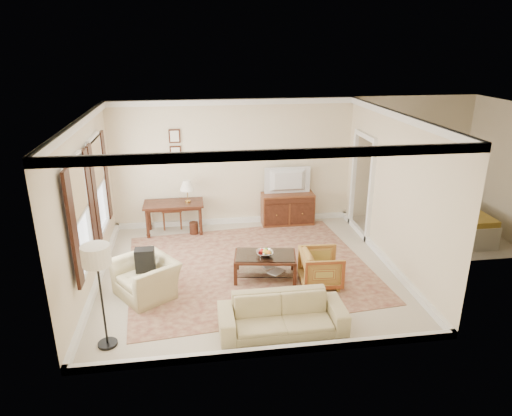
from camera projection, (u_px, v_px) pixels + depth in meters
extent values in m
cube|color=beige|center=(248.00, 271.00, 8.59)|extent=(5.50, 5.00, 0.01)
cube|color=white|center=(247.00, 116.00, 7.59)|extent=(5.50, 5.00, 0.01)
cube|color=beige|center=(234.00, 163.00, 10.41)|extent=(5.50, 0.01, 2.90)
cube|color=beige|center=(272.00, 262.00, 5.77)|extent=(5.50, 0.01, 2.90)
cube|color=beige|center=(86.00, 206.00, 7.72)|extent=(0.01, 5.00, 2.90)
cube|color=beige|center=(394.00, 192.00, 8.46)|extent=(0.01, 5.00, 2.90)
cube|color=beige|center=(429.00, 234.00, 10.23)|extent=(3.00, 2.70, 0.01)
cube|color=beige|center=(502.00, 169.00, 9.93)|extent=(0.01, 2.70, 2.90)
cube|color=maroon|center=(249.00, 267.00, 8.74)|extent=(4.77, 4.20, 0.01)
cube|color=#482114|center=(173.00, 204.00, 10.09)|extent=(1.31, 0.65, 0.05)
cylinder|color=#482114|center=(147.00, 224.00, 9.91)|extent=(0.07, 0.07, 0.67)
cylinder|color=#482114|center=(201.00, 221.00, 10.06)|extent=(0.07, 0.07, 0.67)
cylinder|color=#482114|center=(149.00, 216.00, 10.37)|extent=(0.07, 0.07, 0.67)
cylinder|color=#482114|center=(200.00, 213.00, 10.52)|extent=(0.07, 0.07, 0.67)
cube|color=brown|center=(287.00, 209.00, 10.70)|extent=(1.21, 0.47, 0.75)
imported|color=black|center=(289.00, 173.00, 10.38)|extent=(1.02, 0.58, 0.13)
cube|color=#482114|center=(265.00, 257.00, 8.21)|extent=(1.19, 0.81, 0.04)
cube|color=silver|center=(265.00, 255.00, 8.20)|extent=(1.12, 0.74, 0.01)
cube|color=silver|center=(265.00, 270.00, 8.30)|extent=(1.10, 0.72, 0.02)
cube|color=#482114|center=(236.00, 275.00, 8.02)|extent=(0.07, 0.07, 0.43)
cube|color=#482114|center=(295.00, 275.00, 8.00)|extent=(0.07, 0.07, 0.43)
cube|color=#482114|center=(237.00, 260.00, 8.57)|extent=(0.07, 0.07, 0.43)
cube|color=#482114|center=(293.00, 260.00, 8.55)|extent=(0.07, 0.07, 0.43)
imported|color=silver|center=(265.00, 253.00, 8.15)|extent=(0.42, 0.42, 0.10)
imported|color=brown|center=(262.00, 266.00, 8.40)|extent=(0.28, 0.12, 0.38)
imported|color=brown|center=(272.00, 270.00, 8.27)|extent=(0.20, 0.23, 0.38)
imported|color=brown|center=(321.00, 266.00, 8.01)|extent=(0.69, 0.73, 0.71)
imported|color=tan|center=(146.00, 272.00, 7.66)|extent=(1.08, 1.17, 0.86)
cube|color=black|center=(145.00, 257.00, 7.64)|extent=(0.37, 0.39, 0.40)
imported|color=tan|center=(282.00, 309.00, 6.71)|extent=(1.87, 0.55, 0.73)
cylinder|color=black|center=(108.00, 344.00, 6.50)|extent=(0.28, 0.28, 0.04)
cylinder|color=black|center=(102.00, 304.00, 6.28)|extent=(0.03, 0.03, 1.31)
cylinder|color=silver|center=(96.00, 255.00, 6.02)|extent=(0.38, 0.38, 0.28)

